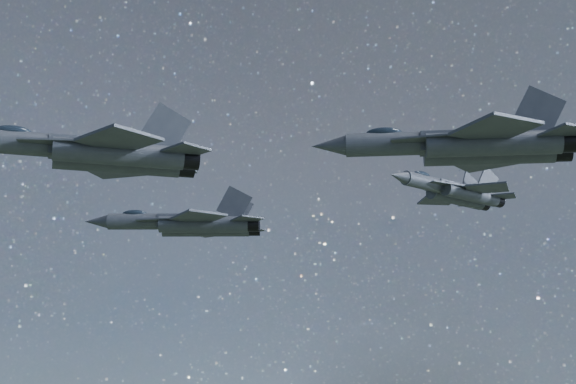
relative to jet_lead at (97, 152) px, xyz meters
name	(u,v)px	position (x,y,z in m)	size (l,w,h in m)	color
jet_lead	(97,152)	(0.00, 0.00, 0.00)	(19.85, 14.10, 5.05)	#353A43
jet_left	(190,224)	(11.08, 20.98, -0.53)	(18.99, 12.75, 4.80)	#353A43
jet_right	(469,145)	(23.75, -13.30, -1.18)	(18.28, 12.03, 4.69)	#353A43
jet_slot	(455,192)	(34.11, 7.05, 1.25)	(15.32, 10.15, 3.91)	#353A43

